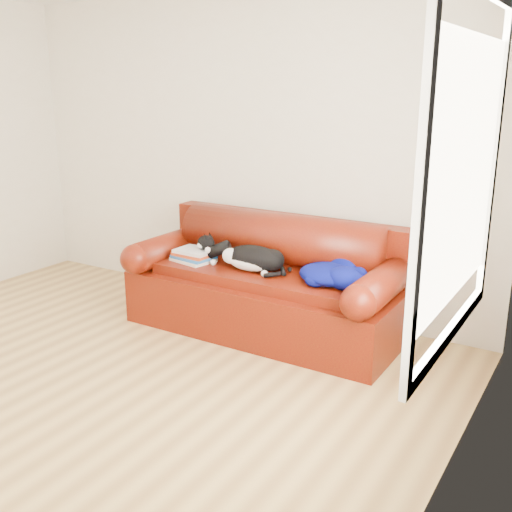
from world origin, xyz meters
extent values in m
plane|color=olive|center=(0.00, 0.00, 0.00)|extent=(4.50, 4.50, 0.00)
cube|color=beige|center=(0.00, 2.00, 1.30)|extent=(4.50, 0.02, 2.60)
cube|color=beige|center=(2.25, 0.00, 1.30)|extent=(0.02, 4.00, 2.60)
cube|color=white|center=(2.23, 0.30, 1.50)|extent=(0.01, 1.10, 1.30)
cube|color=white|center=(2.23, 0.30, 1.50)|extent=(0.03, 1.30, 1.50)
cube|color=#3D0205|center=(0.57, 1.50, 0.21)|extent=(2.10, 0.90, 0.42)
cube|color=#3D0205|center=(0.57, 1.45, 0.45)|extent=(1.66, 0.62, 0.10)
cylinder|color=black|center=(-0.36, 1.17, 0.03)|extent=(0.06, 0.06, 0.05)
cylinder|color=black|center=(1.50, 1.17, 0.03)|extent=(0.06, 0.06, 0.05)
cylinder|color=black|center=(-0.36, 1.83, 0.03)|extent=(0.06, 0.06, 0.05)
cylinder|color=black|center=(1.50, 1.83, 0.03)|extent=(0.06, 0.06, 0.05)
cube|color=#3D0205|center=(0.57, 1.86, 0.42)|extent=(2.10, 0.18, 0.85)
cylinder|color=#3D0205|center=(0.57, 1.75, 0.68)|extent=(1.70, 0.40, 0.40)
cylinder|color=#3D0205|center=(-0.36, 1.50, 0.54)|extent=(0.24, 0.88, 0.24)
sphere|color=#3D0205|center=(-0.36, 1.06, 0.54)|extent=(0.24, 0.24, 0.24)
cylinder|color=#3D0205|center=(1.50, 1.50, 0.54)|extent=(0.24, 0.88, 0.24)
sphere|color=#3D0205|center=(1.50, 1.06, 0.54)|extent=(0.24, 0.24, 0.24)
cube|color=beige|center=(-0.01, 1.36, 0.51)|extent=(0.35, 0.29, 0.02)
cube|color=white|center=(-0.01, 1.36, 0.51)|extent=(0.34, 0.28, 0.02)
cube|color=#205FAE|center=(-0.01, 1.36, 0.54)|extent=(0.33, 0.27, 0.02)
cube|color=white|center=(-0.01, 1.36, 0.54)|extent=(0.32, 0.26, 0.02)
cube|color=#A63313|center=(-0.01, 1.36, 0.56)|extent=(0.31, 0.25, 0.02)
cube|color=white|center=(-0.01, 1.36, 0.56)|extent=(0.30, 0.24, 0.02)
cube|color=silver|center=(-0.01, 1.36, 0.59)|extent=(0.30, 0.23, 0.02)
cube|color=white|center=(-0.01, 1.36, 0.59)|extent=(0.28, 0.22, 0.02)
ellipsoid|color=black|center=(0.52, 1.41, 0.60)|extent=(0.49, 0.31, 0.19)
ellipsoid|color=white|center=(0.51, 1.35, 0.56)|extent=(0.34, 0.19, 0.12)
ellipsoid|color=white|center=(0.35, 1.35, 0.60)|extent=(0.15, 0.14, 0.12)
ellipsoid|color=black|center=(0.66, 1.44, 0.58)|extent=(0.21, 0.21, 0.16)
ellipsoid|color=black|center=(0.22, 1.36, 0.66)|extent=(0.15, 0.14, 0.12)
ellipsoid|color=white|center=(0.20, 1.32, 0.64)|extent=(0.07, 0.06, 0.05)
sphere|color=#BF7272|center=(0.19, 1.32, 0.64)|extent=(0.02, 0.02, 0.02)
cone|color=black|center=(0.24, 1.33, 0.71)|extent=(0.06, 0.05, 0.06)
cone|color=black|center=(0.23, 1.40, 0.71)|extent=(0.06, 0.05, 0.06)
cylinder|color=black|center=(0.76, 1.42, 0.53)|extent=(0.12, 0.16, 0.04)
sphere|color=white|center=(0.31, 1.32, 0.52)|extent=(0.04, 0.04, 0.04)
sphere|color=white|center=(0.67, 1.31, 0.52)|extent=(0.04, 0.04, 0.04)
ellipsoid|color=#020845|center=(1.13, 1.43, 0.57)|extent=(0.45, 0.41, 0.14)
ellipsoid|color=#020845|center=(1.28, 1.37, 0.58)|extent=(0.28, 0.24, 0.16)
ellipsoid|color=#020845|center=(1.03, 1.52, 0.55)|extent=(0.27, 0.31, 0.11)
ellipsoid|color=#020845|center=(1.18, 1.56, 0.58)|extent=(0.23, 0.18, 0.16)
ellipsoid|color=#020845|center=(1.08, 1.33, 0.55)|extent=(0.17, 0.19, 0.10)
ellipsoid|color=silver|center=(1.20, 1.36, 0.59)|extent=(0.20, 0.07, 0.04)
camera|label=1|loc=(2.79, -2.27, 1.86)|focal=42.00mm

